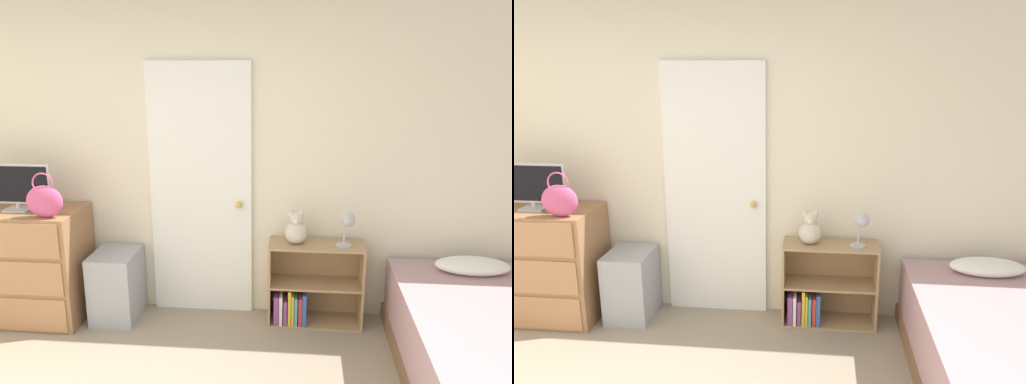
% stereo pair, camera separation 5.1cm
% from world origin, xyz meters
% --- Properties ---
extents(wall_back, '(10.00, 0.06, 2.55)m').
position_xyz_m(wall_back, '(0.00, 2.18, 1.27)').
color(wall_back, beige).
rests_on(wall_back, ground_plane).
extents(door_closed, '(0.83, 0.09, 2.08)m').
position_xyz_m(door_closed, '(-0.05, 2.13, 1.04)').
color(door_closed, white).
rests_on(door_closed, ground_plane).
extents(dresser, '(0.93, 0.55, 0.93)m').
position_xyz_m(dresser, '(-1.45, 1.85, 0.47)').
color(dresser, '#996B47').
rests_on(dresser, ground_plane).
extents(tv, '(0.57, 0.16, 0.37)m').
position_xyz_m(tv, '(-1.46, 1.84, 1.13)').
color(tv, '#B7B7BC').
rests_on(tv, dresser).
extents(handbag, '(0.28, 0.11, 0.35)m').
position_xyz_m(handbag, '(-1.14, 1.68, 1.06)').
color(handbag, '#C64C7F').
rests_on(handbag, dresser).
extents(storage_bin, '(0.35, 0.44, 0.57)m').
position_xyz_m(storage_bin, '(-0.73, 1.91, 0.29)').
color(storage_bin, '#999EA8').
rests_on(storage_bin, ground_plane).
extents(bookshelf, '(0.75, 0.29, 0.68)m').
position_xyz_m(bookshelf, '(0.84, 1.99, 0.28)').
color(bookshelf, tan).
rests_on(bookshelf, ground_plane).
extents(teddy_bear, '(0.18, 0.18, 0.27)m').
position_xyz_m(teddy_bear, '(0.73, 1.98, 0.79)').
color(teddy_bear, beige).
rests_on(teddy_bear, bookshelf).
extents(desk_lamp, '(0.14, 0.14, 0.28)m').
position_xyz_m(desk_lamp, '(1.13, 1.94, 0.87)').
color(desk_lamp, '#B2B2B7').
rests_on(desk_lamp, bookshelf).
extents(bed, '(1.22, 1.80, 0.64)m').
position_xyz_m(bed, '(2.06, 1.24, 0.27)').
color(bed, brown).
rests_on(bed, ground_plane).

